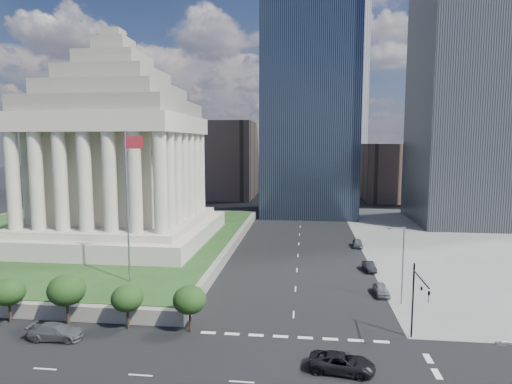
# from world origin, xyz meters

# --- Properties ---
(ground) EXTENTS (500.00, 500.00, 0.00)m
(ground) POSITION_xyz_m (0.00, 100.00, 0.00)
(ground) COLOR black
(ground) RESTS_ON ground
(plaza_terrace) EXTENTS (66.00, 70.00, 1.80)m
(plaza_terrace) POSITION_xyz_m (-45.00, 50.00, 0.90)
(plaza_terrace) COLOR slate
(plaza_terrace) RESTS_ON ground
(plaza_lawn) EXTENTS (64.00, 68.00, 0.10)m
(plaza_lawn) POSITION_xyz_m (-45.00, 50.00, 1.85)
(plaza_lawn) COLOR #1E3A17
(plaza_lawn) RESTS_ON plaza_terrace
(war_memorial) EXTENTS (34.00, 34.00, 39.00)m
(war_memorial) POSITION_xyz_m (-34.00, 48.00, 21.40)
(war_memorial) COLOR #B1AA94
(war_memorial) RESTS_ON plaza_lawn
(flagpole) EXTENTS (2.52, 0.24, 20.00)m
(flagpole) POSITION_xyz_m (-21.83, 24.00, 13.11)
(flagpole) COLOR slate
(flagpole) RESTS_ON plaza_lawn
(midrise_glass) EXTENTS (26.00, 26.00, 60.00)m
(midrise_glass) POSITION_xyz_m (2.00, 95.00, 30.00)
(midrise_glass) COLOR black
(midrise_glass) RESTS_ON ground
(highrise_ne) EXTENTS (26.00, 28.00, 100.00)m
(highrise_ne) POSITION_xyz_m (42.00, 85.00, 50.00)
(highrise_ne) COLOR black
(highrise_ne) RESTS_ON ground
(building_filler_ne) EXTENTS (20.00, 30.00, 20.00)m
(building_filler_ne) POSITION_xyz_m (32.00, 130.00, 10.00)
(building_filler_ne) COLOR brown
(building_filler_ne) RESTS_ON ground
(building_filler_nw) EXTENTS (24.00, 30.00, 28.00)m
(building_filler_nw) POSITION_xyz_m (-30.00, 130.00, 14.00)
(building_filler_nw) COLOR brown
(building_filler_nw) RESTS_ON ground
(traffic_signal_ne) EXTENTS (0.30, 5.74, 8.00)m
(traffic_signal_ne) POSITION_xyz_m (12.50, 13.70, 5.25)
(traffic_signal_ne) COLOR black
(traffic_signal_ne) RESTS_ON ground
(street_lamp_north) EXTENTS (2.13, 0.22, 10.00)m
(street_lamp_north) POSITION_xyz_m (13.33, 25.00, 5.66)
(street_lamp_north) COLOR slate
(street_lamp_north) RESTS_ON ground
(pickup_truck) EXTENTS (3.44, 6.17, 1.63)m
(pickup_truck) POSITION_xyz_m (4.67, 7.70, 0.81)
(pickup_truck) COLOR black
(pickup_truck) RESTS_ON ground
(suv_grey) EXTENTS (5.76, 2.53, 1.65)m
(suv_grey) POSITION_xyz_m (-24.35, 10.65, 0.82)
(suv_grey) COLOR #4B4D52
(suv_grey) RESTS_ON ground
(parked_sedan_near) EXTENTS (4.49, 1.92, 1.51)m
(parked_sedan_near) POSITION_xyz_m (11.50, 27.99, 0.76)
(parked_sedan_near) COLOR gray
(parked_sedan_near) RESTS_ON ground
(parked_sedan_mid) EXTENTS (4.39, 1.92, 1.40)m
(parked_sedan_mid) POSITION_xyz_m (11.50, 38.97, 0.70)
(parked_sedan_mid) COLOR black
(parked_sedan_mid) RESTS_ON ground
(parked_sedan_far) EXTENTS (2.04, 4.63, 1.55)m
(parked_sedan_far) POSITION_xyz_m (11.50, 54.79, 0.78)
(parked_sedan_far) COLOR #575B5F
(parked_sedan_far) RESTS_ON ground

